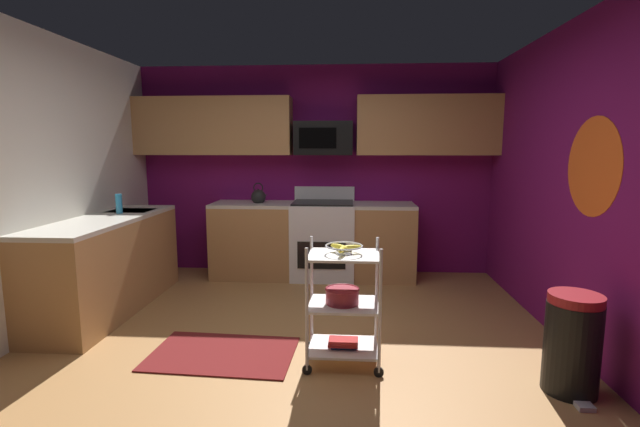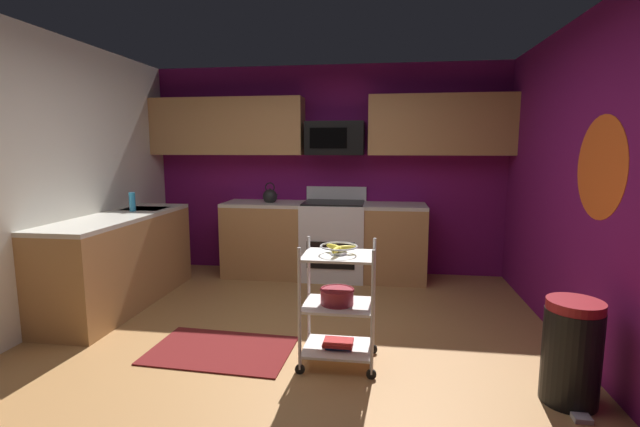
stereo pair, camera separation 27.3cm
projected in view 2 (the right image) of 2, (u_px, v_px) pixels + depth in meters
floor at (288, 354)px, 3.51m from camera, size 4.40×4.80×0.04m
wall_back at (327, 171)px, 5.70m from camera, size 4.52×0.06×2.60m
wall_left at (17, 183)px, 3.63m from camera, size 0.06×4.80×2.60m
wall_right at (610, 191)px, 3.00m from camera, size 0.06×4.80×2.60m
wall_flower_decal at (600, 168)px, 3.07m from camera, size 0.00×0.73×0.73m
counter_run at (243, 248)px, 5.06m from camera, size 3.43×2.54×0.92m
oven_range at (334, 239)px, 5.48m from camera, size 0.76×0.65×1.10m
upper_cabinets at (323, 126)px, 5.43m from camera, size 4.40×0.33×0.70m
microwave at (335, 138)px, 5.40m from camera, size 0.70×0.39×0.40m
rolling_cart at (338, 305)px, 3.26m from camera, size 0.57×0.42×0.91m
fruit_bowl at (339, 248)px, 3.19m from camera, size 0.27×0.27×0.07m
mixing_bowl_large at (337, 296)px, 3.25m from camera, size 0.25×0.25×0.11m
book_stack at (338, 344)px, 3.30m from camera, size 0.22×0.18×0.04m
kettle at (270, 196)px, 5.51m from camera, size 0.21×0.18×0.26m
dish_soap_bottle at (132, 202)px, 4.72m from camera, size 0.06×0.06×0.20m
trash_can at (571, 352)px, 2.78m from camera, size 0.34×0.42×0.66m
floor_rug at (221, 350)px, 3.52m from camera, size 1.13×0.75×0.01m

